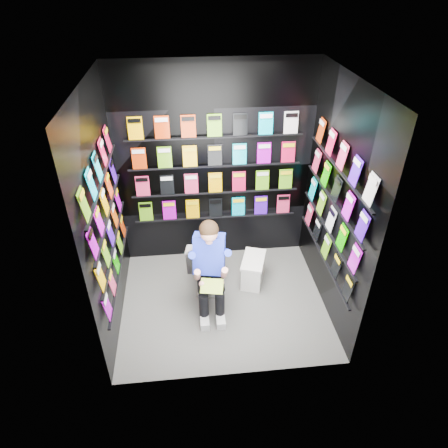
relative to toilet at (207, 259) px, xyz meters
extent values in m
plane|color=#5D5D5A|center=(0.16, -0.40, -0.37)|extent=(2.40, 2.40, 0.00)
plane|color=white|center=(0.16, -0.40, 2.23)|extent=(2.40, 2.40, 0.00)
cube|color=black|center=(0.16, 0.60, 0.93)|extent=(2.40, 0.04, 2.60)
cube|color=black|center=(0.16, -1.40, 0.93)|extent=(2.40, 0.04, 2.60)
cube|color=black|center=(-1.04, -0.40, 0.93)|extent=(0.04, 2.00, 2.60)
cube|color=black|center=(1.36, -0.40, 0.93)|extent=(0.04, 2.00, 2.60)
imported|color=white|center=(0.00, 0.00, 0.00)|extent=(0.55, 0.82, 0.73)
cube|color=white|center=(0.57, -0.06, -0.20)|extent=(0.36, 0.49, 0.33)
cube|color=white|center=(0.57, -0.06, -0.02)|extent=(0.39, 0.52, 0.03)
cube|color=green|center=(0.00, -0.73, 0.21)|extent=(0.26, 0.18, 0.10)
camera|label=1|loc=(-0.20, -3.86, 3.10)|focal=32.00mm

